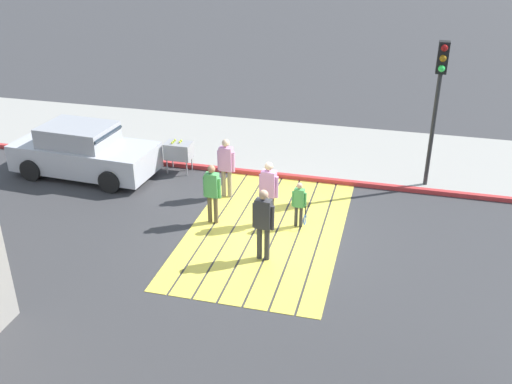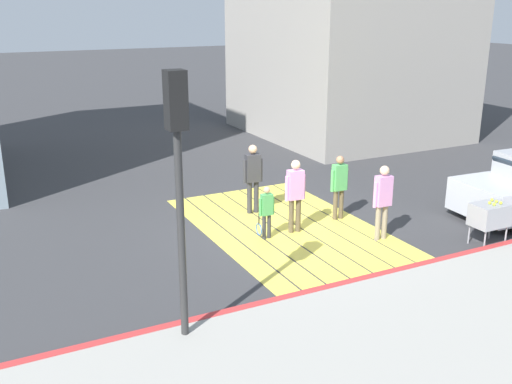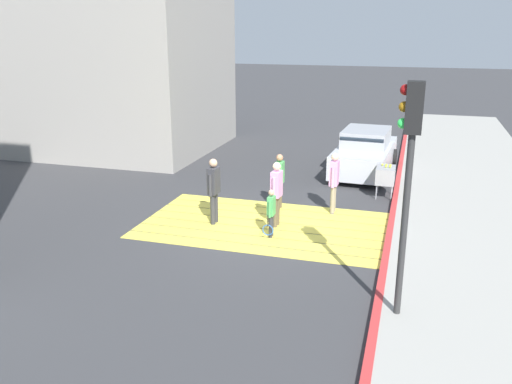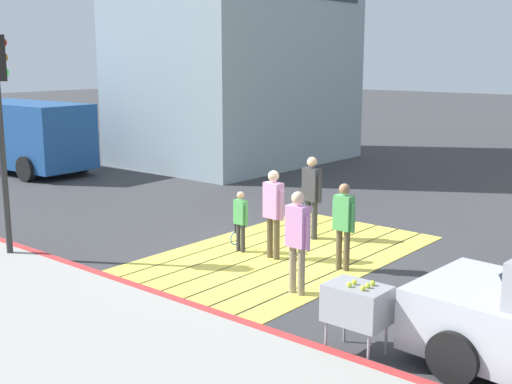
{
  "view_description": "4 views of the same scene",
  "coord_description": "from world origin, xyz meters",
  "px_view_note": "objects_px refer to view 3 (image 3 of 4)",
  "views": [
    {
      "loc": [
        12.42,
        2.96,
        7.34
      ],
      "look_at": [
        -0.56,
        -0.4,
        0.77
      ],
      "focal_mm": 40.62,
      "sensor_mm": 36.0,
      "label": 1
    },
    {
      "loc": [
        -11.52,
        6.66,
        5.11
      ],
      "look_at": [
        -0.23,
        0.94,
        1.09
      ],
      "focal_mm": 41.8,
      "sensor_mm": 36.0,
      "label": 2
    },
    {
      "loc": [
        -3.62,
        12.9,
        5.08
      ],
      "look_at": [
        0.12,
        0.33,
        1.01
      ],
      "focal_mm": 37.74,
      "sensor_mm": 36.0,
      "label": 3
    },
    {
      "loc": [
        -9.9,
        -7.63,
        3.84
      ],
      "look_at": [
        -0.08,
        0.62,
        1.2
      ],
      "focal_mm": 46.13,
      "sensor_mm": 36.0,
      "label": 4
    }
  ],
  "objects_px": {
    "car_parked_near_curb": "(365,153)",
    "traffic_light_corner": "(409,155)",
    "pedestrian_adult_lead": "(279,177)",
    "pedestrian_child_with_racket": "(271,211)",
    "pedestrian_teen_behind": "(214,186)",
    "pedestrian_adult_trailing": "(277,190)",
    "pedestrian_adult_side": "(334,178)",
    "tennis_ball_cart": "(385,175)"
  },
  "relations": [
    {
      "from": "tennis_ball_cart",
      "to": "pedestrian_teen_behind",
      "type": "bearing_deg",
      "value": 41.36
    },
    {
      "from": "traffic_light_corner",
      "to": "pedestrian_child_with_racket",
      "type": "xyz_separation_m",
      "value": [
        3.18,
        -3.14,
        -2.34
      ]
    },
    {
      "from": "traffic_light_corner",
      "to": "pedestrian_child_with_racket",
      "type": "distance_m",
      "value": 5.05
    },
    {
      "from": "pedestrian_teen_behind",
      "to": "pedestrian_child_with_racket",
      "type": "height_order",
      "value": "pedestrian_teen_behind"
    },
    {
      "from": "tennis_ball_cart",
      "to": "pedestrian_adult_side",
      "type": "relative_size",
      "value": 0.59
    },
    {
      "from": "tennis_ball_cart",
      "to": "pedestrian_adult_trailing",
      "type": "relative_size",
      "value": 0.59
    },
    {
      "from": "car_parked_near_curb",
      "to": "traffic_light_corner",
      "type": "bearing_deg",
      "value": 98.9
    },
    {
      "from": "pedestrian_adult_side",
      "to": "pedestrian_child_with_racket",
      "type": "height_order",
      "value": "pedestrian_adult_side"
    },
    {
      "from": "pedestrian_adult_trailing",
      "to": "pedestrian_teen_behind",
      "type": "height_order",
      "value": "pedestrian_teen_behind"
    },
    {
      "from": "car_parked_near_curb",
      "to": "pedestrian_teen_behind",
      "type": "relative_size",
      "value": 2.47
    },
    {
      "from": "traffic_light_corner",
      "to": "pedestrian_adult_trailing",
      "type": "distance_m",
      "value": 5.48
    },
    {
      "from": "tennis_ball_cart",
      "to": "pedestrian_teen_behind",
      "type": "relative_size",
      "value": 0.57
    },
    {
      "from": "pedestrian_adult_trailing",
      "to": "pedestrian_child_with_racket",
      "type": "xyz_separation_m",
      "value": [
        -0.07,
        0.78,
        -0.32
      ]
    },
    {
      "from": "pedestrian_adult_side",
      "to": "pedestrian_child_with_racket",
      "type": "xyz_separation_m",
      "value": [
        1.2,
        2.29,
        -0.31
      ]
    },
    {
      "from": "pedestrian_adult_side",
      "to": "pedestrian_child_with_racket",
      "type": "bearing_deg",
      "value": 62.37
    },
    {
      "from": "pedestrian_adult_lead",
      "to": "pedestrian_adult_trailing",
      "type": "xyz_separation_m",
      "value": [
        -0.28,
        1.41,
        0.07
      ]
    },
    {
      "from": "car_parked_near_curb",
      "to": "pedestrian_adult_lead",
      "type": "distance_m",
      "value": 5.13
    },
    {
      "from": "pedestrian_adult_lead",
      "to": "pedestrian_child_with_racket",
      "type": "height_order",
      "value": "pedestrian_adult_lead"
    },
    {
      "from": "traffic_light_corner",
      "to": "pedestrian_child_with_racket",
      "type": "relative_size",
      "value": 3.42
    },
    {
      "from": "traffic_light_corner",
      "to": "pedestrian_teen_behind",
      "type": "distance_m",
      "value": 6.42
    },
    {
      "from": "pedestrian_adult_trailing",
      "to": "pedestrian_teen_behind",
      "type": "relative_size",
      "value": 0.97
    },
    {
      "from": "car_parked_near_curb",
      "to": "pedestrian_teen_behind",
      "type": "bearing_deg",
      "value": 62.72
    },
    {
      "from": "car_parked_near_curb",
      "to": "pedestrian_adult_side",
      "type": "height_order",
      "value": "pedestrian_adult_side"
    },
    {
      "from": "tennis_ball_cart",
      "to": "traffic_light_corner",
      "type": "bearing_deg",
      "value": 95.27
    },
    {
      "from": "car_parked_near_curb",
      "to": "pedestrian_child_with_racket",
      "type": "height_order",
      "value": "car_parked_near_curb"
    },
    {
      "from": "pedestrian_adult_trailing",
      "to": "pedestrian_adult_side",
      "type": "xyz_separation_m",
      "value": [
        -1.27,
        -1.51,
        -0.0
      ]
    },
    {
      "from": "tennis_ball_cart",
      "to": "pedestrian_child_with_racket",
      "type": "distance_m",
      "value": 4.91
    },
    {
      "from": "pedestrian_adult_lead",
      "to": "pedestrian_teen_behind",
      "type": "xyz_separation_m",
      "value": [
        1.36,
        1.67,
        0.1
      ]
    },
    {
      "from": "traffic_light_corner",
      "to": "pedestrian_adult_side",
      "type": "distance_m",
      "value": 6.13
    },
    {
      "from": "pedestrian_adult_lead",
      "to": "car_parked_near_curb",
      "type": "bearing_deg",
      "value": -112.31
    },
    {
      "from": "car_parked_near_curb",
      "to": "tennis_ball_cart",
      "type": "xyz_separation_m",
      "value": [
        -0.9,
        2.71,
        -0.04
      ]
    },
    {
      "from": "car_parked_near_curb",
      "to": "pedestrian_teen_behind",
      "type": "height_order",
      "value": "pedestrian_teen_behind"
    },
    {
      "from": "pedestrian_adult_trailing",
      "to": "pedestrian_adult_lead",
      "type": "bearing_deg",
      "value": -78.91
    },
    {
      "from": "tennis_ball_cart",
      "to": "pedestrian_child_with_racket",
      "type": "xyz_separation_m",
      "value": [
        2.5,
        4.22,
        -0.0
      ]
    },
    {
      "from": "traffic_light_corner",
      "to": "tennis_ball_cart",
      "type": "height_order",
      "value": "traffic_light_corner"
    },
    {
      "from": "pedestrian_teen_behind",
      "to": "pedestrian_child_with_racket",
      "type": "bearing_deg",
      "value": 163.13
    },
    {
      "from": "car_parked_near_curb",
      "to": "traffic_light_corner",
      "type": "height_order",
      "value": "traffic_light_corner"
    },
    {
      "from": "pedestrian_teen_behind",
      "to": "pedestrian_adult_lead",
      "type": "bearing_deg",
      "value": -129.17
    },
    {
      "from": "car_parked_near_curb",
      "to": "traffic_light_corner",
      "type": "xyz_separation_m",
      "value": [
        -1.58,
        10.07,
        2.3
      ]
    },
    {
      "from": "pedestrian_child_with_racket",
      "to": "pedestrian_teen_behind",
      "type": "bearing_deg",
      "value": -16.87
    },
    {
      "from": "car_parked_near_curb",
      "to": "traffic_light_corner",
      "type": "distance_m",
      "value": 10.45
    },
    {
      "from": "car_parked_near_curb",
      "to": "pedestrian_child_with_racket",
      "type": "relative_size",
      "value": 3.54
    }
  ]
}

